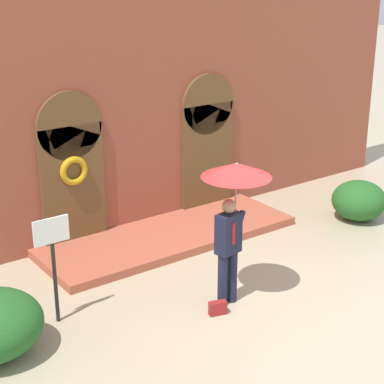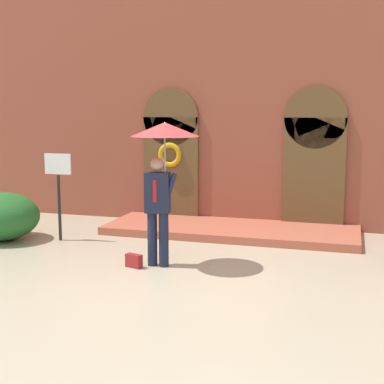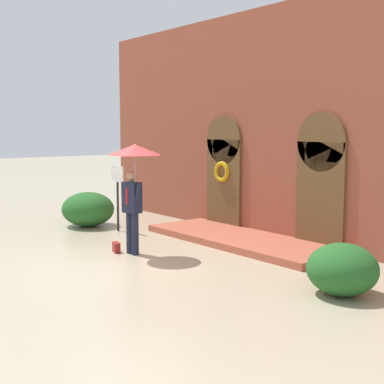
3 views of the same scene
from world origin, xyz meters
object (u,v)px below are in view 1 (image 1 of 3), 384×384
at_px(shrub_right, 359,200).
at_px(handbag, 218,308).
at_px(person_with_umbrella, 234,191).
at_px(sign_post, 53,253).

bearing_deg(shrub_right, handbag, -164.64).
bearing_deg(shrub_right, person_with_umbrella, -165.57).
xyz_separation_m(sign_post, shrub_right, (7.02, 0.05, -0.74)).
xyz_separation_m(person_with_umbrella, handbag, (-0.45, -0.20, -1.80)).
relative_size(person_with_umbrella, sign_post, 1.37).
height_order(sign_post, shrub_right, sign_post).
bearing_deg(sign_post, shrub_right, 0.40).
height_order(person_with_umbrella, sign_post, person_with_umbrella).
height_order(person_with_umbrella, shrub_right, person_with_umbrella).
distance_m(person_with_umbrella, shrub_right, 4.83).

